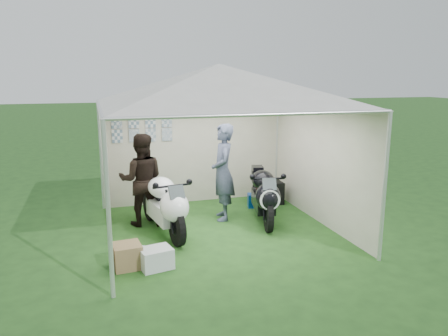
{
  "coord_description": "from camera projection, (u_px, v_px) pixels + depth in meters",
  "views": [
    {
      "loc": [
        -2.11,
        -7.35,
        2.81
      ],
      "look_at": [
        0.2,
        0.35,
        1.09
      ],
      "focal_mm": 35.0,
      "sensor_mm": 36.0,
      "label": 1
    }
  ],
  "objects": [
    {
      "name": "ground",
      "position": [
        219.0,
        230.0,
        8.07
      ],
      "size": [
        80.0,
        80.0,
        0.0
      ],
      "primitive_type": "plane",
      "color": "#21481B",
      "rests_on": "ground"
    },
    {
      "name": "crate_2",
      "position": [
        135.0,
        254.0,
        6.72
      ],
      "size": [
        0.34,
        0.32,
        0.2
      ],
      "primitive_type": "cube",
      "rotation": [
        0.0,
        0.0,
        -0.38
      ],
      "color": "silver",
      "rests_on": "ground"
    },
    {
      "name": "crate_1",
      "position": [
        127.0,
        256.0,
        6.47
      ],
      "size": [
        0.44,
        0.44,
        0.36
      ],
      "primitive_type": "cube",
      "rotation": [
        0.0,
        0.0,
        0.1
      ],
      "color": "olive",
      "rests_on": "ground"
    },
    {
      "name": "person_dark_jacket",
      "position": [
        141.0,
        180.0,
        8.21
      ],
      "size": [
        0.95,
        0.8,
        1.76
      ],
      "primitive_type": "imported",
      "rotation": [
        0.0,
        0.0,
        2.98
      ],
      "color": "black",
      "rests_on": "ground"
    },
    {
      "name": "equipment_box",
      "position": [
        271.0,
        193.0,
        9.69
      ],
      "size": [
        0.51,
        0.41,
        0.49
      ],
      "primitive_type": "cube",
      "rotation": [
        0.0,
        0.0,
        -0.04
      ],
      "color": "black",
      "rests_on": "ground"
    },
    {
      "name": "person_blue_jacket",
      "position": [
        223.0,
        172.0,
        8.52
      ],
      "size": [
        0.56,
        0.76,
        1.9
      ],
      "primitive_type": "imported",
      "rotation": [
        0.0,
        0.0,
        -1.73
      ],
      "color": "#4F5774",
      "rests_on": "ground"
    },
    {
      "name": "canopy_tent",
      "position": [
        218.0,
        89.0,
        7.56
      ],
      "size": [
        5.66,
        5.66,
        3.0
      ],
      "color": "silver",
      "rests_on": "ground"
    },
    {
      "name": "motorcycle_black",
      "position": [
        264.0,
        193.0,
        8.46
      ],
      "size": [
        0.76,
        2.02,
        1.01
      ],
      "rotation": [
        0.0,
        0.0,
        -0.23
      ],
      "color": "black",
      "rests_on": "ground"
    },
    {
      "name": "motorcycle_white",
      "position": [
        165.0,
        203.0,
        7.77
      ],
      "size": [
        0.68,
        2.1,
        1.04
      ],
      "rotation": [
        0.0,
        0.0,
        0.16
      ],
      "color": "black",
      "rests_on": "ground"
    },
    {
      "name": "crate_0",
      "position": [
        156.0,
        258.0,
        6.45
      ],
      "size": [
        0.53,
        0.45,
        0.31
      ],
      "primitive_type": "cube",
      "rotation": [
        0.0,
        0.0,
        0.21
      ],
      "color": "silver",
      "rests_on": "ground"
    },
    {
      "name": "paddock_stand",
      "position": [
        257.0,
        200.0,
        9.45
      ],
      "size": [
        0.44,
        0.33,
        0.29
      ],
      "primitive_type": "cube",
      "rotation": [
        0.0,
        0.0,
        -0.23
      ],
      "color": "blue",
      "rests_on": "ground"
    }
  ]
}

